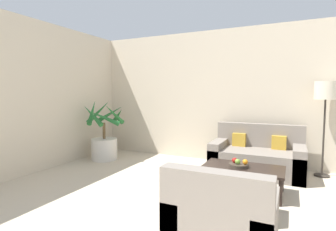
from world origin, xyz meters
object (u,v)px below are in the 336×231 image
orange_fruit (245,162)px  sofa_loveseat (257,157)px  fruit_bowl (239,165)px  armchair (223,223)px  apple_green (238,162)px  ottoman (244,198)px  apple_red (235,160)px  floor_lamp (326,95)px  coffee_table (243,170)px  potted_palm (104,140)px

orange_fruit → sofa_loveseat: bearing=88.5°
fruit_bowl → armchair: armchair is taller
apple_green → sofa_loveseat: bearing=83.5°
orange_fruit → armchair: armchair is taller
sofa_loveseat → ottoman: (0.07, -1.78, -0.07)m
apple_red → armchair: size_ratio=0.08×
fruit_bowl → apple_green: (-0.01, -0.03, 0.06)m
floor_lamp → coffee_table: size_ratio=1.46×
potted_palm → sofa_loveseat: (3.05, 0.40, -0.14)m
fruit_bowl → ottoman: bearing=-74.9°
fruit_bowl → coffee_table: bearing=29.4°
sofa_loveseat → fruit_bowl: sofa_loveseat is taller
coffee_table → apple_red: (-0.12, -0.00, 0.12)m
apple_green → ottoman: apple_green is taller
sofa_loveseat → floor_lamp: floor_lamp is taller
apple_red → orange_fruit: same height
orange_fruit → floor_lamp: bearing=52.3°
orange_fruit → coffee_table: bearing=135.7°
apple_red → fruit_bowl: bearing=-24.4°
coffee_table → orange_fruit: (0.03, -0.03, 0.12)m
potted_palm → armchair: 3.76m
coffee_table → armchair: bearing=-86.8°
floor_lamp → armchair: 3.22m
floor_lamp → potted_palm: bearing=-170.5°
fruit_bowl → orange_fruit: (0.09, -0.00, 0.06)m
apple_red → apple_green: apple_green is taller
potted_palm → fruit_bowl: size_ratio=4.79×
potted_palm → ottoman: 3.42m
sofa_loveseat → orange_fruit: size_ratio=20.83×
coffee_table → armchair: 1.52m
potted_palm → armchair: (3.07, -2.17, -0.15)m
potted_palm → sofa_loveseat: bearing=7.4°
ottoman → sofa_loveseat: bearing=92.3°
floor_lamp → armchair: bearing=-109.5°
sofa_loveseat → fruit_bowl: 1.10m
fruit_bowl → apple_red: (-0.06, 0.03, 0.06)m
fruit_bowl → orange_fruit: orange_fruit is taller
fruit_bowl → apple_red: apple_red is taller
coffee_table → ottoman: bearing=-79.6°
potted_palm → orange_fruit: bearing=-12.9°
sofa_loveseat → ottoman: bearing=-87.7°
apple_red → apple_green: 0.08m
potted_palm → apple_green: 3.01m
potted_palm → floor_lamp: (4.07, 0.68, 0.96)m
coffee_table → fruit_bowl: 0.09m
sofa_loveseat → floor_lamp: (1.03, 0.28, 1.10)m
potted_palm → fruit_bowl: potted_palm is taller
sofa_loveseat → floor_lamp: size_ratio=0.96×
potted_palm → armchair: size_ratio=1.48×
sofa_loveseat → apple_green: (-0.13, -1.12, 0.17)m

